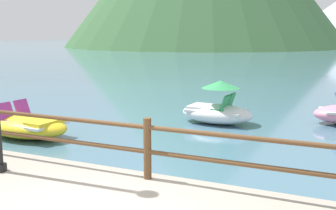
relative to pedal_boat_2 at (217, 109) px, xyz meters
The scene contains 4 objects.
ground_plane 32.59m from the pedal_boat_2, 88.72° to the left, with size 200.00×200.00×0.00m, color #477084.
dock_railing 5.94m from the pedal_boat_2, 82.92° to the right, with size 23.92×0.12×0.95m.
pedal_boat_2 is the anchor object (origin of this frame).
pedal_boat_4 5.26m from the pedal_boat_2, 138.42° to the right, with size 2.59×1.49×0.89m.
Camera 1 is at (2.74, -3.80, 2.62)m, focal length 43.80 mm.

